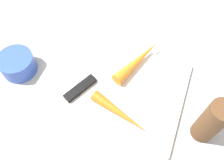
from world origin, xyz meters
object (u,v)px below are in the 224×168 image
object	(u,v)px
knife	(84,85)
carrot_short	(119,113)
cutting_board	(112,85)
small_bowl	(17,64)
carrot_long	(138,61)
pepper_grinder	(211,122)

from	to	relation	value
knife	carrot_short	xyz separation A→B (m)	(0.11, -0.04, 0.01)
cutting_board	knife	xyz separation A→B (m)	(-0.06, -0.03, 0.01)
knife	carrot_short	distance (m)	0.12
carrot_short	small_bowl	size ratio (longest dim) A/B	1.66
cutting_board	carrot_long	xyz separation A→B (m)	(0.04, 0.08, 0.02)
carrot_short	small_bowl	world-z (taller)	small_bowl
cutting_board	pepper_grinder	size ratio (longest dim) A/B	2.67
knife	pepper_grinder	world-z (taller)	pepper_grinder
small_bowl	pepper_grinder	distance (m)	0.49
carrot_long	pepper_grinder	distance (m)	0.23
carrot_long	pepper_grinder	bearing A→B (deg)	-99.44
carrot_short	carrot_long	xyz separation A→B (m)	(-0.00, 0.15, 0.00)
carrot_long	small_bowl	distance (m)	0.31
carrot_short	pepper_grinder	size ratio (longest dim) A/B	1.12
small_bowl	cutting_board	bearing A→B (deg)	8.53
carrot_long	knife	bearing A→B (deg)	159.91
carrot_short	pepper_grinder	xyz separation A→B (m)	(0.19, 0.03, 0.04)
pepper_grinder	cutting_board	bearing A→B (deg)	169.92
small_bowl	pepper_grinder	xyz separation A→B (m)	(0.48, -0.00, 0.04)
cutting_board	small_bowl	size ratio (longest dim) A/B	3.97
carrot_long	small_bowl	world-z (taller)	small_bowl
pepper_grinder	carrot_long	bearing A→B (deg)	147.75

